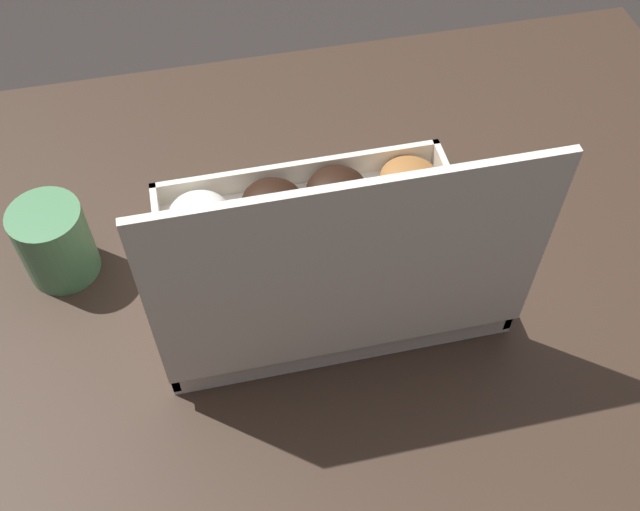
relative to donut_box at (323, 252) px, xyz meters
name	(u,v)px	position (x,y,z in m)	size (l,w,h in m)	color
ground_plane	(322,506)	(0.00, 0.00, -0.82)	(8.00, 8.00, 0.00)	#2D2826
dining_table	(322,327)	(0.00, 0.00, -0.16)	(1.14, 0.81, 0.78)	#38281E
donut_box	(323,252)	(0.00, 0.00, 0.00)	(0.36, 0.27, 0.28)	silver
coffee_mug	(54,241)	(0.29, -0.08, 0.00)	(0.08, 0.08, 0.09)	#4C8456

